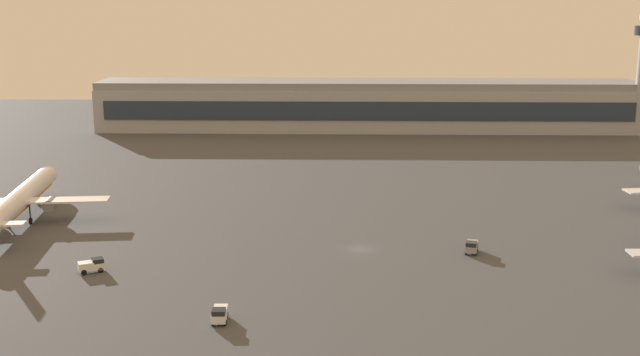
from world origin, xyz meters
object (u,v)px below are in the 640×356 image
Objects in this scene: airplane_mid_apron at (20,200)px; maintenance_van at (472,246)px; baggage_tractor at (220,314)px; cargo_loader at (92,265)px.

maintenance_van is at bearing -18.01° from airplane_mid_apron.
airplane_mid_apron is 89.33m from maintenance_van.
baggage_tractor is 31.16m from cargo_loader.
maintenance_van is (87.39, -18.19, -3.23)m from airplane_mid_apron.
airplane_mid_apron is at bearing 2.84° from maintenance_van.
baggage_tractor is 50.91m from maintenance_van.
maintenance_van is 64.94m from cargo_loader.
baggage_tractor is 0.93× the size of maintenance_van.
maintenance_van is 0.98× the size of cargo_loader.
airplane_mid_apron is 38.13m from cargo_loader.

